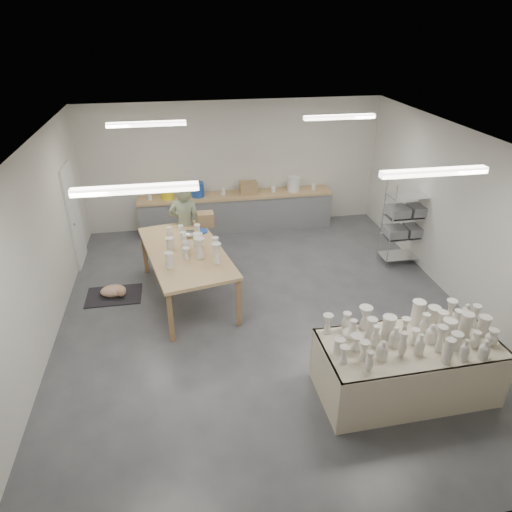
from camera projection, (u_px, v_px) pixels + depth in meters
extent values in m
plane|color=#424449|center=(266.00, 314.00, 8.03)|extent=(8.00, 8.00, 0.00)
cube|color=white|center=(268.00, 144.00, 6.63)|extent=(7.00, 8.00, 0.02)
cube|color=silver|center=(234.00, 166.00, 10.81)|extent=(7.00, 0.02, 3.00)
cube|color=silver|center=(359.00, 437.00, 3.84)|extent=(7.00, 0.02, 3.00)
cube|color=silver|center=(36.00, 254.00, 6.79)|extent=(0.02, 8.00, 3.00)
cube|color=silver|center=(465.00, 222.00, 7.87)|extent=(0.02, 8.00, 3.00)
cube|color=white|center=(74.00, 216.00, 9.26)|extent=(0.05, 0.90, 2.10)
cube|color=white|center=(136.00, 189.00, 5.07)|extent=(1.40, 0.12, 0.08)
cube|color=white|center=(434.00, 172.00, 5.63)|extent=(1.40, 0.12, 0.08)
cube|color=white|center=(146.00, 124.00, 8.12)|extent=(1.40, 0.12, 0.08)
cube|color=white|center=(340.00, 117.00, 8.67)|extent=(1.40, 0.12, 0.08)
cube|color=tan|center=(236.00, 195.00, 10.82)|extent=(4.60, 0.60, 0.06)
cube|color=slate|center=(236.00, 213.00, 11.03)|extent=(4.60, 0.55, 0.84)
cylinder|color=yellow|center=(167.00, 191.00, 10.48)|extent=(0.30, 0.30, 0.34)
cylinder|color=#1E46A5|center=(198.00, 190.00, 10.59)|extent=(0.30, 0.30, 0.34)
cylinder|color=white|center=(294.00, 184.00, 10.95)|extent=(0.30, 0.30, 0.34)
cube|color=#A88451|center=(248.00, 188.00, 10.79)|extent=(0.40, 0.30, 0.28)
cylinder|color=white|center=(150.00, 196.00, 10.47)|extent=(0.10, 0.10, 0.14)
cylinder|color=white|center=(223.00, 192.00, 10.73)|extent=(0.10, 0.10, 0.14)
cylinder|color=white|center=(273.00, 189.00, 10.92)|extent=(0.10, 0.10, 0.14)
cylinder|color=white|center=(313.00, 187.00, 11.07)|extent=(0.10, 0.10, 0.14)
cylinder|color=silver|center=(392.00, 229.00, 9.06)|extent=(0.02, 0.02, 1.80)
cylinder|color=silver|center=(431.00, 226.00, 9.19)|extent=(0.02, 0.02, 1.80)
cylinder|color=silver|center=(382.00, 220.00, 9.45)|extent=(0.02, 0.02, 1.80)
cylinder|color=silver|center=(420.00, 217.00, 9.58)|extent=(0.02, 0.02, 1.80)
cube|color=silver|center=(401.00, 255.00, 9.67)|extent=(0.88, 0.48, 0.02)
cube|color=silver|center=(404.00, 236.00, 9.46)|extent=(0.88, 0.48, 0.02)
cube|color=silver|center=(407.00, 216.00, 9.25)|extent=(0.88, 0.48, 0.02)
cube|color=silver|center=(411.00, 195.00, 9.04)|extent=(0.88, 0.48, 0.02)
cube|color=slate|center=(395.00, 231.00, 9.37)|extent=(0.38, 0.42, 0.18)
cube|color=slate|center=(415.00, 230.00, 9.44)|extent=(0.38, 0.42, 0.18)
cube|color=slate|center=(398.00, 211.00, 9.16)|extent=(0.38, 0.42, 0.18)
cube|color=slate|center=(418.00, 210.00, 9.23)|extent=(0.38, 0.42, 0.18)
cube|color=olive|center=(406.00, 370.00, 6.22)|extent=(2.12, 1.00, 0.73)
cube|color=beige|center=(411.00, 344.00, 6.01)|extent=(2.39, 1.17, 0.03)
cube|color=beige|center=(426.00, 396.00, 5.72)|extent=(2.37, 0.08, 0.83)
cube|color=beige|center=(389.00, 343.00, 6.66)|extent=(2.37, 0.08, 0.83)
cube|color=tan|center=(185.00, 252.00, 8.11)|extent=(1.76, 2.75, 0.06)
cube|color=olive|center=(154.00, 316.00, 7.20)|extent=(0.08, 0.08, 0.90)
cube|color=olive|center=(226.00, 309.00, 7.37)|extent=(0.08, 0.08, 0.90)
cube|color=olive|center=(157.00, 248.00, 9.29)|extent=(0.08, 0.08, 0.90)
cube|color=olive|center=(212.00, 244.00, 9.47)|extent=(0.08, 0.08, 0.90)
ellipsoid|color=silver|center=(189.00, 234.00, 8.60)|extent=(0.26, 0.26, 0.12)
cylinder|color=#1E46A5|center=(201.00, 231.00, 8.78)|extent=(0.26, 0.26, 0.03)
cylinder|color=white|center=(181.00, 228.00, 8.79)|extent=(0.11, 0.11, 0.12)
cube|color=#A88451|center=(205.00, 219.00, 8.99)|extent=(0.32, 0.26, 0.28)
cube|color=black|center=(114.00, 295.00, 8.53)|extent=(1.00, 0.70, 0.02)
ellipsoid|color=white|center=(113.00, 291.00, 8.48)|extent=(0.50, 0.38, 0.20)
sphere|color=white|center=(121.00, 292.00, 8.41)|extent=(0.17, 0.17, 0.17)
imported|color=gray|center=(186.00, 226.00, 9.13)|extent=(0.76, 0.60, 1.82)
cylinder|color=#B11919|center=(187.00, 247.00, 9.65)|extent=(0.45, 0.45, 0.04)
cylinder|color=silver|center=(194.00, 254.00, 9.71)|extent=(0.02, 0.02, 0.31)
cylinder|color=silver|center=(186.00, 251.00, 9.84)|extent=(0.02, 0.02, 0.31)
cylinder|color=silver|center=(183.00, 256.00, 9.62)|extent=(0.02, 0.02, 0.31)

